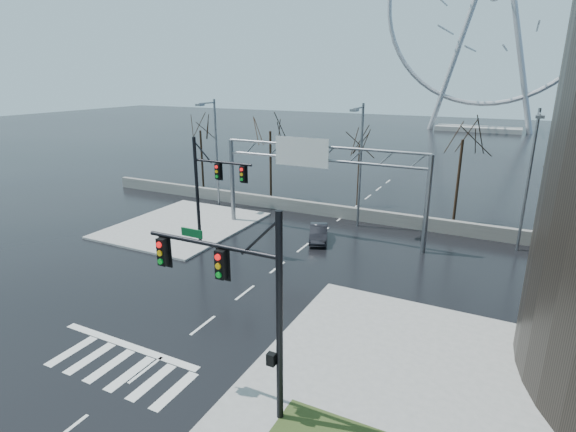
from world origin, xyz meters
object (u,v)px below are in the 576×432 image
Objects in this scene: sign_gantry at (316,170)px; car at (319,233)px; signal_mast_near at (244,292)px; ferris_wheel at (493,5)px; signal_mast_far at (209,183)px.

car is (0.82, -1.13, -4.57)m from sign_gantry.
signal_mast_near is at bearing -73.81° from sign_gantry.
sign_gantry is at bearing -93.84° from ferris_wheel.
ferris_wheel is at bearing 82.80° from signal_mast_far.
signal_mast_far is 9.02m from car.
car is (-4.70, 17.86, -4.26)m from signal_mast_near.
sign_gantry is 4.78m from car.
ferris_wheel reaches higher than car.
signal_mast_near is 101.29m from ferris_wheel.
signal_mast_near is 1.00× the size of signal_mast_far.
signal_mast_far is 8.14m from sign_gantry.
car is at bearing 37.62° from signal_mast_far.
signal_mast_far reaches higher than sign_gantry.
ferris_wheel reaches higher than signal_mast_near.
signal_mast_near is 2.14× the size of car.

